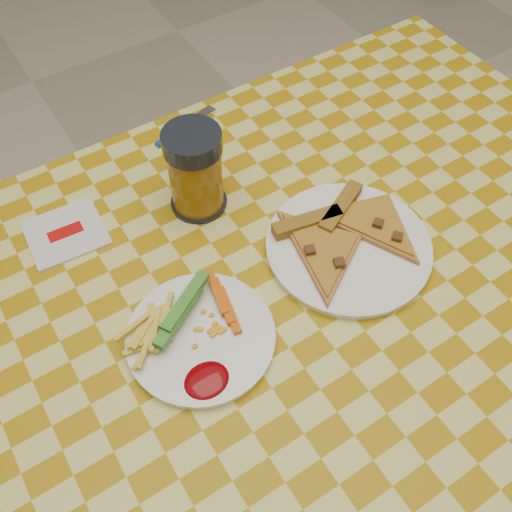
% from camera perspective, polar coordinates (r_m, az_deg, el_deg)
% --- Properties ---
extents(ground, '(8.00, 8.00, 0.00)m').
position_cam_1_polar(ground, '(1.51, 2.00, -19.29)').
color(ground, beige).
rests_on(ground, ground).
extents(table, '(1.28, 0.88, 0.76)m').
position_cam_1_polar(table, '(0.88, 3.25, -6.31)').
color(table, white).
rests_on(table, ground).
extents(plate_left, '(0.20, 0.20, 0.01)m').
position_cam_1_polar(plate_left, '(0.78, -5.52, -8.17)').
color(plate_left, white).
rests_on(plate_left, table).
extents(plate_right, '(0.30, 0.30, 0.01)m').
position_cam_1_polar(plate_right, '(0.87, 9.20, 0.83)').
color(plate_right, white).
rests_on(plate_right, table).
extents(fries_veggies, '(0.18, 0.17, 0.04)m').
position_cam_1_polar(fries_veggies, '(0.77, -6.74, -7.02)').
color(fries_veggies, '#EFCC4C').
rests_on(fries_veggies, plate_left).
extents(pizza_slices, '(0.29, 0.25, 0.02)m').
position_cam_1_polar(pizza_slices, '(0.86, 8.81, 2.19)').
color(pizza_slices, '#BC8A39').
rests_on(pizza_slices, plate_right).
extents(drink_glass, '(0.09, 0.09, 0.15)m').
position_cam_1_polar(drink_glass, '(0.87, -6.08, 8.39)').
color(drink_glass, black).
rests_on(drink_glass, table).
extents(napkin, '(0.12, 0.11, 0.01)m').
position_cam_1_polar(napkin, '(0.93, -18.49, 2.19)').
color(napkin, silver).
rests_on(napkin, table).
extents(fork, '(0.14, 0.05, 0.01)m').
position_cam_1_polar(fork, '(1.06, -6.97, 12.82)').
color(fork, navy).
rests_on(fork, table).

